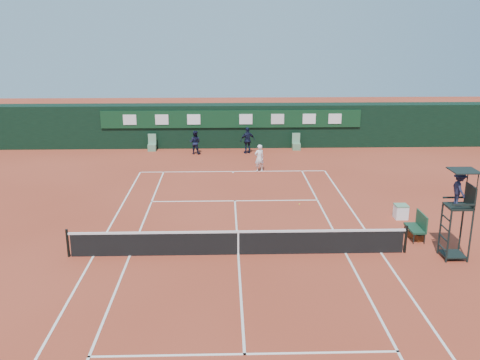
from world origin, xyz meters
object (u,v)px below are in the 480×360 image
at_px(tennis_net, 238,242).
at_px(player, 259,158).
at_px(cooler, 401,211).
at_px(umpire_chair, 459,196).
at_px(player_bench, 418,225).

relative_size(tennis_net, player, 7.92).
bearing_deg(tennis_net, cooler, 26.66).
relative_size(tennis_net, cooler, 20.00).
xyz_separation_m(tennis_net, player, (1.56, 11.89, 0.31)).
relative_size(umpire_chair, player_bench, 2.85).
relative_size(tennis_net, umpire_chair, 3.77).
bearing_deg(umpire_chair, tennis_net, 176.21).
xyz_separation_m(tennis_net, cooler, (7.43, 3.73, -0.18)).
xyz_separation_m(tennis_net, player_bench, (7.35, 1.36, 0.09)).
bearing_deg(tennis_net, player_bench, 10.48).
relative_size(umpire_chair, cooler, 5.30).
relative_size(cooler, player, 0.40).
height_order(player_bench, player, player).
distance_m(tennis_net, player, 12.00).
distance_m(tennis_net, cooler, 8.32).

